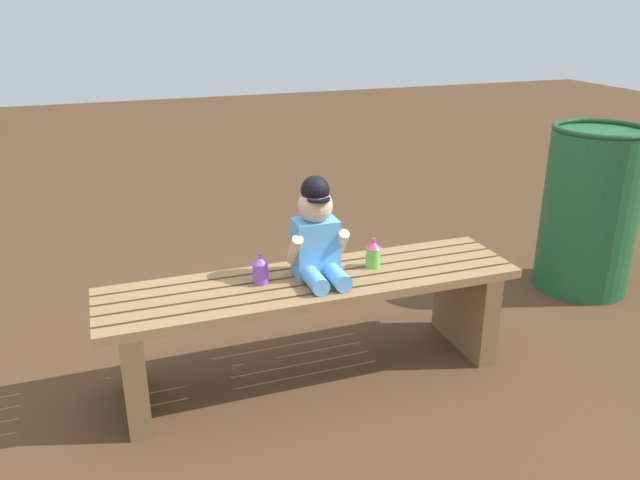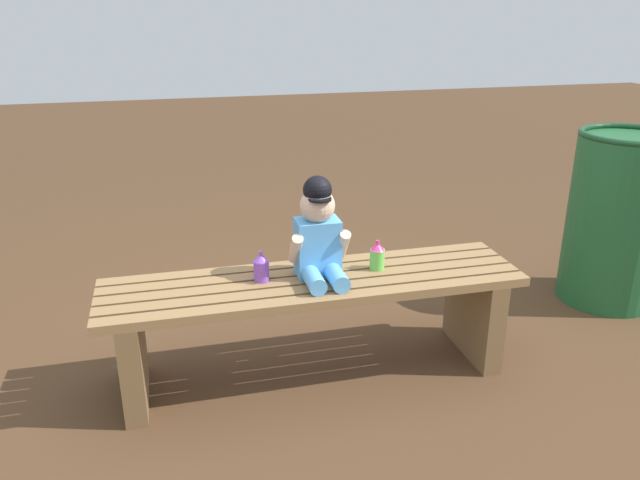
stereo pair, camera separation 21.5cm
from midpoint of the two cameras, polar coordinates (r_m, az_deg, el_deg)
The scene contains 6 objects.
ground_plane at distance 2.68m, azimuth 1.82°, elevation -11.97°, with size 16.00×16.00×0.00m, color #4C331E.
park_bench at distance 2.53m, azimuth 1.90°, elevation -6.39°, with size 1.66×0.41×0.43m.
child_figure at distance 2.43m, azimuth 2.40°, elevation 0.49°, with size 0.23×0.27×0.40m.
sippy_cup_left at distance 2.43m, azimuth -2.84°, elevation -2.50°, with size 0.06×0.06×0.12m.
sippy_cup_right at distance 2.56m, azimuth 7.61°, elevation -1.45°, with size 0.06×0.06×0.12m.
trash_bin at distance 3.51m, azimuth 26.95°, elevation 1.75°, with size 0.48×0.48×0.87m.
Camera 2 is at (-0.52, -2.19, 1.46)m, focal length 35.31 mm.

